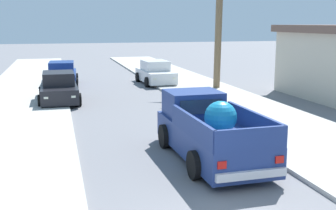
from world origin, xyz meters
name	(u,v)px	position (x,y,z in m)	size (l,w,h in m)	color
sidewalk_left	(15,118)	(-5.01, 12.00, 0.06)	(4.61, 60.00, 0.12)	#B2AFA8
sidewalk_right	(235,106)	(5.01, 12.00, 0.06)	(4.61, 60.00, 0.12)	#B2AFA8
curb_left	(37,117)	(-4.11, 12.00, 0.05)	(0.16, 60.00, 0.10)	silver
curb_right	(218,107)	(4.11, 12.00, 0.05)	(0.16, 60.00, 0.10)	silver
pickup_truck	(209,131)	(1.07, 5.06, 0.81)	(2.29, 5.25, 1.90)	navy
car_left_near	(59,88)	(-3.15, 15.51, 0.71)	(2.05, 4.27, 1.54)	black
car_right_near	(155,73)	(3.09, 20.71, 0.71)	(2.16, 4.32, 1.54)	silver
car_left_mid	(62,75)	(-2.92, 21.40, 0.71)	(2.19, 4.33, 1.54)	navy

